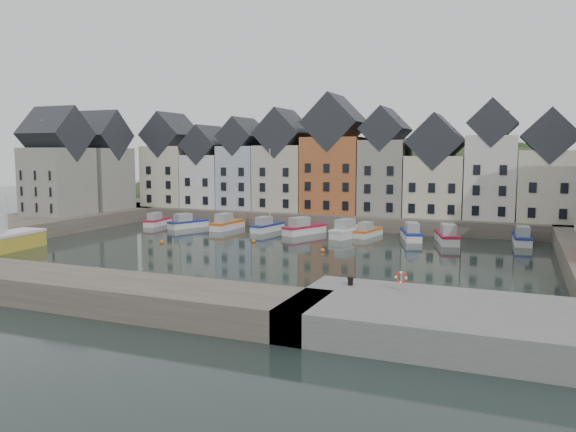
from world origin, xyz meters
The scene contains 21 objects.
ground centered at (0.00, 0.00, 0.00)m, with size 260.00×260.00×0.00m, color black.
far_quay centered at (0.00, 30.00, 1.00)m, with size 90.00×16.00×2.00m, color #51483E.
left_quay centered at (-37.00, 3.00, 1.00)m, with size 14.00×54.00×2.00m, color #51483E.
near_quay centered at (22.00, -20.00, 1.00)m, with size 18.00×10.00×2.00m, color #60605E.
near_wall centered at (-10.00, -22.00, 1.00)m, with size 50.00×6.00×2.00m, color #51483E.
hillside centered at (0.02, 56.00, -17.96)m, with size 153.60×70.40×64.00m.
far_terrace centered at (3.21, 28.00, 8.88)m, with size 72.37×8.16×17.78m.
left_terrace centered at (-36.00, 13.50, 8.88)m, with size 7.65×17.00×15.69m.
mooring_buoys centered at (-4.00, 5.33, 0.15)m, with size 20.50×5.50×0.50m.
boat_a centered at (-24.61, 16.97, 0.66)m, with size 2.41×5.97×2.23m.
boat_b centered at (-18.94, 16.42, 0.70)m, with size 4.10×6.43×2.37m.
boat_c centered at (-12.77, 17.25, 0.78)m, with size 2.40×6.88×2.61m.
boat_d centered at (-6.51, 17.47, 0.76)m, with size 2.87×6.38×11.77m.
boat_e centered at (-0.82, 16.93, 0.78)m, with size 4.60×7.09×2.61m.
boat_f centered at (5.55, 16.57, 0.80)m, with size 3.63×7.32×2.69m.
boat_g centered at (7.80, 18.12, 0.65)m, with size 2.82×5.90×2.17m.
boat_h centered at (13.57, 17.61, 0.75)m, with size 3.91×6.84×2.51m.
boat_i centered at (18.10, 16.64, 0.80)m, with size 3.91×7.28×2.67m.
boat_j centered at (26.61, 19.15, 0.74)m, with size 2.41×6.56×2.47m.
mooring_bollard centered at (15.57, -17.17, 2.31)m, with size 0.48×0.48×0.56m.
life_ring_post centered at (19.08, -17.42, 2.86)m, with size 0.80×0.17×1.30m.
Camera 1 is at (25.93, -53.57, 11.02)m, focal length 35.00 mm.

